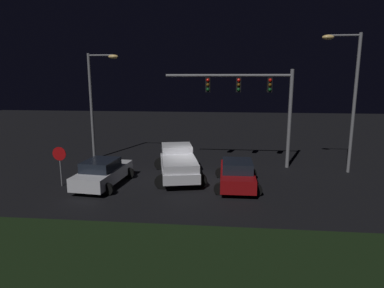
{
  "coord_description": "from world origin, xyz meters",
  "views": [
    {
      "loc": [
        1.9,
        -18.72,
        5.93
      ],
      "look_at": [
        -0.01,
        0.36,
        2.1
      ],
      "focal_mm": 30.95,
      "sensor_mm": 36.0,
      "label": 1
    }
  ],
  "objects_px": {
    "car_sedan_far": "(103,173)",
    "pickup_truck": "(178,161)",
    "street_lamp_left": "(97,94)",
    "stop_sign": "(60,159)",
    "traffic_signal_gantry": "(253,94)",
    "car_sedan": "(237,174)",
    "street_lamp_right": "(348,88)"
  },
  "relations": [
    {
      "from": "pickup_truck",
      "to": "street_lamp_right",
      "type": "bearing_deg",
      "value": -90.68
    },
    {
      "from": "pickup_truck",
      "to": "street_lamp_left",
      "type": "relative_size",
      "value": 0.75
    },
    {
      "from": "traffic_signal_gantry",
      "to": "stop_sign",
      "type": "height_order",
      "value": "traffic_signal_gantry"
    },
    {
      "from": "traffic_signal_gantry",
      "to": "stop_sign",
      "type": "xyz_separation_m",
      "value": [
        -10.82,
        -5.27,
        -3.34
      ]
    },
    {
      "from": "street_lamp_left",
      "to": "street_lamp_right",
      "type": "relative_size",
      "value": 0.89
    },
    {
      "from": "car_sedan_far",
      "to": "street_lamp_right",
      "type": "relative_size",
      "value": 0.53
    },
    {
      "from": "car_sedan_far",
      "to": "stop_sign",
      "type": "xyz_separation_m",
      "value": [
        -2.28,
        -0.33,
        0.82
      ]
    },
    {
      "from": "car_sedan",
      "to": "street_lamp_left",
      "type": "bearing_deg",
      "value": 61.01
    },
    {
      "from": "pickup_truck",
      "to": "car_sedan",
      "type": "height_order",
      "value": "pickup_truck"
    },
    {
      "from": "pickup_truck",
      "to": "street_lamp_right",
      "type": "xyz_separation_m",
      "value": [
        10.28,
        2.13,
        4.34
      ]
    },
    {
      "from": "street_lamp_right",
      "to": "car_sedan_far",
      "type": "bearing_deg",
      "value": -163.74
    },
    {
      "from": "street_lamp_left",
      "to": "traffic_signal_gantry",
      "type": "bearing_deg",
      "value": -5.68
    },
    {
      "from": "traffic_signal_gantry",
      "to": "street_lamp_left",
      "type": "distance_m",
      "value": 11.09
    },
    {
      "from": "car_sedan_far",
      "to": "traffic_signal_gantry",
      "type": "relative_size",
      "value": 0.55
    },
    {
      "from": "stop_sign",
      "to": "street_lamp_left",
      "type": "bearing_deg",
      "value": 91.92
    },
    {
      "from": "car_sedan_far",
      "to": "pickup_truck",
      "type": "bearing_deg",
      "value": -57.61
    },
    {
      "from": "street_lamp_right",
      "to": "stop_sign",
      "type": "height_order",
      "value": "street_lamp_right"
    },
    {
      "from": "street_lamp_right",
      "to": "stop_sign",
      "type": "bearing_deg",
      "value": -164.83
    },
    {
      "from": "car_sedan",
      "to": "street_lamp_right",
      "type": "xyz_separation_m",
      "value": [
        6.77,
        3.6,
        4.6
      ]
    },
    {
      "from": "car_sedan_far",
      "to": "street_lamp_left",
      "type": "distance_m",
      "value": 7.71
    },
    {
      "from": "stop_sign",
      "to": "car_sedan",
      "type": "bearing_deg",
      "value": 5.15
    },
    {
      "from": "car_sedan",
      "to": "street_lamp_left",
      "type": "relative_size",
      "value": 0.58
    },
    {
      "from": "stop_sign",
      "to": "car_sedan_far",
      "type": "bearing_deg",
      "value": 8.13
    },
    {
      "from": "car_sedan_far",
      "to": "street_lamp_left",
      "type": "height_order",
      "value": "street_lamp_left"
    },
    {
      "from": "traffic_signal_gantry",
      "to": "street_lamp_left",
      "type": "bearing_deg",
      "value": 174.32
    },
    {
      "from": "pickup_truck",
      "to": "street_lamp_left",
      "type": "distance_m",
      "value": 8.51
    },
    {
      "from": "car_sedan",
      "to": "stop_sign",
      "type": "bearing_deg",
      "value": 95.0
    },
    {
      "from": "car_sedan_far",
      "to": "street_lamp_left",
      "type": "bearing_deg",
      "value": 27.76
    },
    {
      "from": "pickup_truck",
      "to": "street_lamp_left",
      "type": "height_order",
      "value": "street_lamp_left"
    },
    {
      "from": "traffic_signal_gantry",
      "to": "pickup_truck",
      "type": "bearing_deg",
      "value": -147.48
    },
    {
      "from": "traffic_signal_gantry",
      "to": "stop_sign",
      "type": "relative_size",
      "value": 3.73
    },
    {
      "from": "street_lamp_left",
      "to": "street_lamp_right",
      "type": "distance_m",
      "value": 16.85
    }
  ]
}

